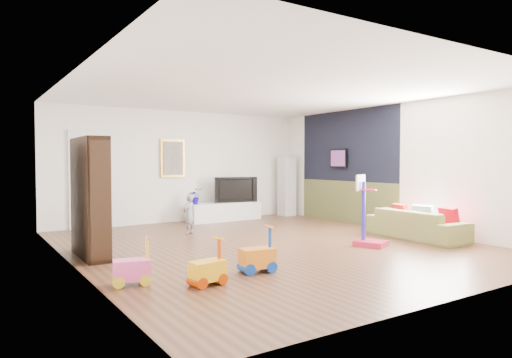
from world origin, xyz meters
TOP-DOWN VIEW (x-y plane):
  - floor at (0.00, 0.00)m, footprint 6.50×7.50m
  - ceiling at (0.00, 0.00)m, footprint 6.50×7.50m
  - wall_back at (0.00, 3.75)m, footprint 6.50×0.00m
  - wall_front at (0.00, -3.75)m, footprint 6.50×0.00m
  - wall_left at (-3.25, 0.00)m, footprint 0.00×7.50m
  - wall_right at (3.25, 0.00)m, footprint 0.00×7.50m
  - navy_accent at (3.23, 1.40)m, footprint 0.01×3.20m
  - olive_wainscot at (3.23, 1.40)m, footprint 0.01×3.20m
  - doorway at (-1.90, 3.71)m, footprint 1.45×0.06m
  - painting_back at (-0.25, 3.71)m, footprint 0.62×0.06m
  - artwork_right at (3.17, 1.60)m, footprint 0.04×0.56m
  - media_console at (0.94, 3.29)m, footprint 1.96×0.58m
  - tall_cabinet at (2.90, 3.33)m, footprint 0.38×0.38m
  - bookshelf at (-2.90, 0.62)m, footprint 0.34×1.26m
  - sofa at (2.70, -1.05)m, footprint 0.83×1.94m
  - basketball_hoop at (1.42, -1.09)m, footprint 0.60×0.65m
  - ride_on_yellow at (-2.12, -1.81)m, footprint 0.44×0.31m
  - ride_on_orange at (-1.27, -1.59)m, footprint 0.48×0.33m
  - ride_on_pink at (-2.87, -1.30)m, footprint 0.48×0.36m
  - child at (-0.70, 1.81)m, footprint 0.35×0.32m
  - tv at (1.24, 3.30)m, footprint 1.10×0.39m
  - vase_plant at (0.15, 3.32)m, footprint 0.41×0.38m
  - pillow_left at (2.92, -1.59)m, footprint 0.18×0.40m
  - pillow_center at (2.88, -1.06)m, footprint 0.17×0.41m
  - pillow_right at (2.88, -0.53)m, footprint 0.17×0.37m

SIDE VIEW (x-z plane):
  - floor at x=0.00m, z-range 0.00..0.00m
  - media_console at x=0.94m, z-range 0.00..0.45m
  - ride_on_yellow at x=-2.12m, z-range 0.00..0.55m
  - sofa at x=2.70m, z-range 0.00..0.56m
  - ride_on_pink at x=-2.87m, z-range 0.00..0.57m
  - ride_on_orange at x=-1.27m, z-range 0.00..0.60m
  - child at x=-0.70m, z-range 0.00..0.81m
  - pillow_center at x=2.88m, z-range 0.24..0.64m
  - pillow_right at x=2.88m, z-range 0.26..0.62m
  - pillow_left at x=2.92m, z-range 0.24..0.63m
  - olive_wainscot at x=3.23m, z-range 0.00..1.00m
  - basketball_hoop at x=1.42m, z-range 0.00..1.25m
  - vase_plant at x=0.15m, z-range 0.45..0.83m
  - tv at x=1.24m, z-range 0.45..1.08m
  - tall_cabinet at x=2.90m, z-range 0.00..1.59m
  - bookshelf at x=-2.90m, z-range 0.00..1.84m
  - doorway at x=-1.90m, z-range 0.00..2.10m
  - wall_back at x=0.00m, z-range 0.00..2.70m
  - wall_front at x=0.00m, z-range 0.00..2.70m
  - wall_left at x=-3.25m, z-range 0.00..2.70m
  - wall_right at x=3.25m, z-range 0.00..2.70m
  - artwork_right at x=3.17m, z-range 1.32..1.78m
  - painting_back at x=-0.25m, z-range 1.09..2.01m
  - navy_accent at x=3.23m, z-range 1.00..2.70m
  - ceiling at x=0.00m, z-range 2.70..2.70m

